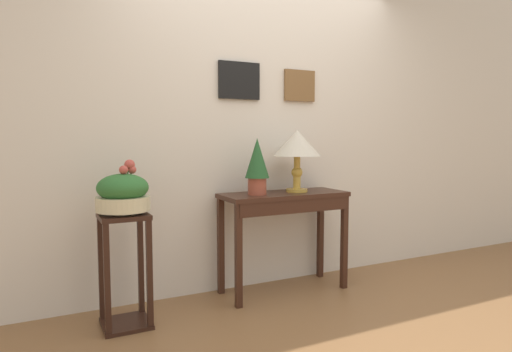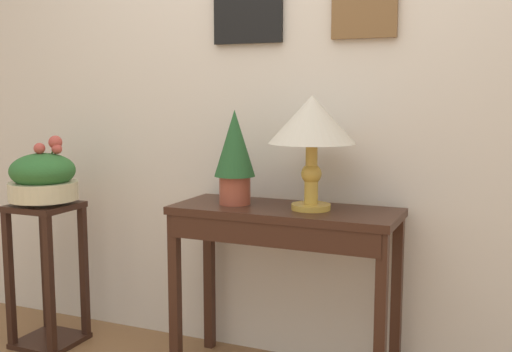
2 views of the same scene
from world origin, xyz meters
TOP-DOWN VIEW (x-y plane):
  - back_wall_with_art at (0.00, 1.32)m, footprint 9.00×0.13m
  - console_table at (0.06, 1.01)m, footprint 1.00×0.40m
  - table_lamp at (0.18, 1.03)m, footprint 0.37×0.37m
  - potted_plant_on_console at (-0.18, 1.03)m, footprint 0.19×0.19m
  - pedestal_stand_left at (-1.20, 0.91)m, footprint 0.30×0.30m
  - planter_bowl_wide at (-1.20, 0.91)m, footprint 0.34×0.34m

SIDE VIEW (x-z plane):
  - pedestal_stand_left at x=-1.20m, z-range 0.00..0.74m
  - console_table at x=0.06m, z-range 0.27..1.06m
  - planter_bowl_wide at x=-1.20m, z-range 0.70..1.05m
  - potted_plant_on_console at x=-0.18m, z-range 0.81..1.24m
  - table_lamp at x=0.18m, z-range 0.92..1.41m
  - back_wall_with_art at x=0.00m, z-range 0.00..2.80m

